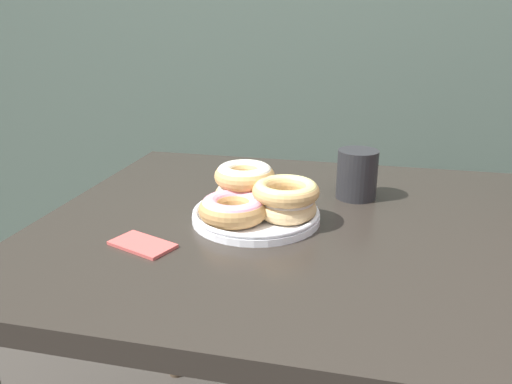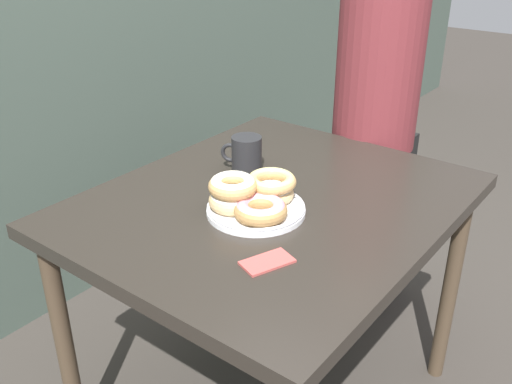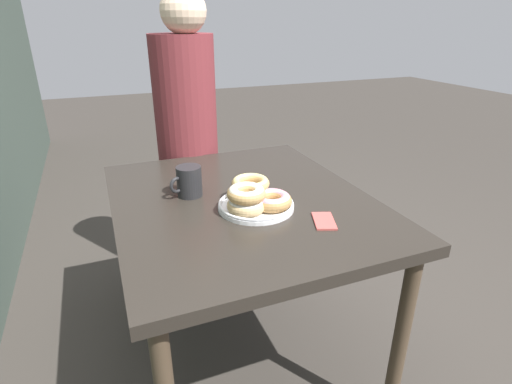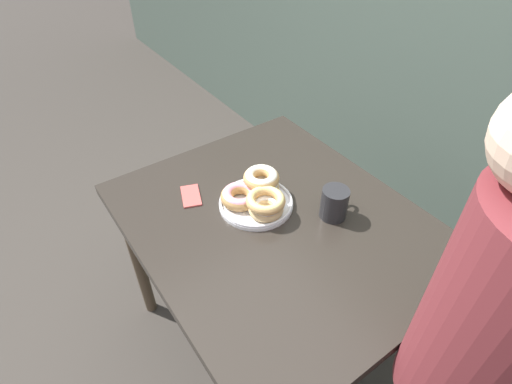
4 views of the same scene
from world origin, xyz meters
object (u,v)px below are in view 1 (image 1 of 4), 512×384
donut_plate (256,199)px  coffee_mug (357,173)px  napkin (142,244)px  dining_table (304,258)px

donut_plate → coffee_mug: coffee_mug is taller
napkin → coffee_mug: bearing=43.9°
coffee_mug → donut_plate: bearing=-137.1°
coffee_mug → napkin: bearing=-136.1°
coffee_mug → napkin: 0.50m
dining_table → coffee_mug: size_ratio=8.62×
donut_plate → coffee_mug: size_ratio=2.20×
napkin → dining_table: bearing=33.7°
dining_table → napkin: 0.33m
dining_table → donut_plate: bearing=-174.1°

